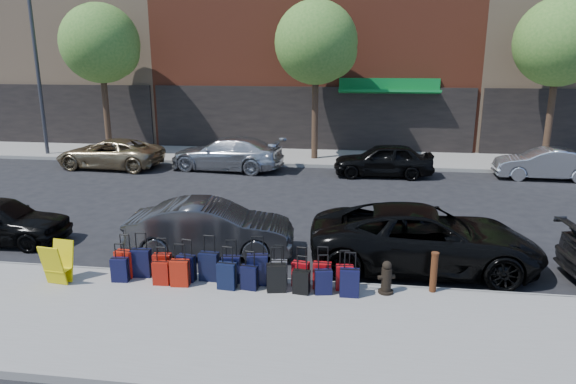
# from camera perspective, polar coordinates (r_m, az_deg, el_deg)

# --- Properties ---
(ground) EXTENTS (120.00, 120.00, 0.00)m
(ground) POSITION_cam_1_polar(r_m,az_deg,el_deg) (15.86, -1.99, -3.23)
(ground) COLOR black
(ground) RESTS_ON ground
(sidewalk_near) EXTENTS (60.00, 4.00, 0.15)m
(sidewalk_near) POSITION_cam_1_polar(r_m,az_deg,el_deg) (10.01, -8.68, -14.31)
(sidewalk_near) COLOR gray
(sidewalk_near) RESTS_ON ground
(sidewalk_far) EXTENTS (60.00, 4.00, 0.15)m
(sidewalk_far) POSITION_cam_1_polar(r_m,az_deg,el_deg) (25.45, 1.92, 3.88)
(sidewalk_far) COLOR gray
(sidewalk_far) RESTS_ON ground
(curb_near) EXTENTS (60.00, 0.08, 0.15)m
(curb_near) POSITION_cam_1_polar(r_m,az_deg,el_deg) (11.75, -5.85, -9.61)
(curb_near) COLOR gray
(curb_near) RESTS_ON ground
(curb_far) EXTENTS (60.00, 0.08, 0.15)m
(curb_far) POSITION_cam_1_polar(r_m,az_deg,el_deg) (23.48, 1.39, 2.95)
(curb_far) COLOR gray
(curb_far) RESTS_ON ground
(building_left) EXTENTS (15.00, 12.12, 16.00)m
(building_left) POSITION_cam_1_polar(r_m,az_deg,el_deg) (37.88, -22.70, 18.42)
(building_left) COLOR tan
(building_left) RESTS_ON ground
(tree_left) EXTENTS (3.80, 3.80, 7.27)m
(tree_left) POSITION_cam_1_polar(r_m,az_deg,el_deg) (27.38, -19.85, 15.05)
(tree_left) COLOR black
(tree_left) RESTS_ON sidewalk_far
(tree_center) EXTENTS (3.80, 3.80, 7.27)m
(tree_center) POSITION_cam_1_polar(r_m,az_deg,el_deg) (24.43, 3.46, 15.99)
(tree_center) COLOR black
(tree_center) RESTS_ON sidewalk_far
(tree_right) EXTENTS (3.80, 3.80, 7.27)m
(tree_right) POSITION_cam_1_polar(r_m,az_deg,el_deg) (25.78, 28.22, 14.26)
(tree_right) COLOR black
(tree_right) RESTS_ON sidewalk_far
(streetlight) EXTENTS (2.59, 0.18, 8.00)m
(streetlight) POSITION_cam_1_polar(r_m,az_deg,el_deg) (28.25, -25.81, 12.91)
(streetlight) COLOR #333338
(streetlight) RESTS_ON sidewalk_far
(suitcase_front_0) EXTENTS (0.43, 0.27, 0.97)m
(suitcase_front_0) POSITION_cam_1_polar(r_m,az_deg,el_deg) (12.09, -17.67, -7.58)
(suitcase_front_0) COLOR #B1180B
(suitcase_front_0) RESTS_ON sidewalk_near
(suitcase_front_1) EXTENTS (0.44, 0.26, 1.01)m
(suitcase_front_1) POSITION_cam_1_polar(r_m,az_deg,el_deg) (11.99, -15.97, -7.57)
(suitcase_front_1) COLOR black
(suitcase_front_1) RESTS_ON sidewalk_near
(suitcase_front_2) EXTENTS (0.41, 0.25, 0.94)m
(suitcase_front_2) POSITION_cam_1_polar(r_m,az_deg,el_deg) (11.74, -13.77, -8.02)
(suitcase_front_2) COLOR maroon
(suitcase_front_2) RESTS_ON sidewalk_near
(suitcase_front_3) EXTENTS (0.42, 0.28, 0.94)m
(suitcase_front_3) POSITION_cam_1_polar(r_m,az_deg,el_deg) (11.55, -11.22, -8.27)
(suitcase_front_3) COLOR black
(suitcase_front_3) RESTS_ON sidewalk_near
(suitcase_front_4) EXTENTS (0.43, 0.25, 1.02)m
(suitcase_front_4) POSITION_cam_1_polar(r_m,az_deg,el_deg) (11.48, -8.76, -8.16)
(suitcase_front_4) COLOR black
(suitcase_front_4) RESTS_ON sidewalk_near
(suitcase_front_5) EXTENTS (0.42, 0.26, 0.95)m
(suitcase_front_5) POSITION_cam_1_polar(r_m,az_deg,el_deg) (11.33, -6.34, -8.51)
(suitcase_front_5) COLOR black
(suitcase_front_5) RESTS_ON sidewalk_near
(suitcase_front_6) EXTENTS (0.48, 0.31, 1.07)m
(suitcase_front_6) POSITION_cam_1_polar(r_m,az_deg,el_deg) (11.16, -3.41, -8.60)
(suitcase_front_6) COLOR black
(suitcase_front_6) RESTS_ON sidewalk_near
(suitcase_front_7) EXTENTS (0.39, 0.24, 0.89)m
(suitcase_front_7) POSITION_cam_1_polar(r_m,az_deg,el_deg) (11.15, -1.05, -8.93)
(suitcase_front_7) COLOR #3F3F44
(suitcase_front_7) RESTS_ON sidewalk_near
(suitcase_front_8) EXTENTS (0.39, 0.25, 0.86)m
(suitcase_front_8) POSITION_cam_1_polar(r_m,az_deg,el_deg) (11.11, 1.41, -9.07)
(suitcase_front_8) COLOR #9F0A11
(suitcase_front_8) RESTS_ON sidewalk_near
(suitcase_front_9) EXTENTS (0.38, 0.22, 0.92)m
(suitcase_front_9) POSITION_cam_1_polar(r_m,az_deg,el_deg) (11.01, 3.81, -9.23)
(suitcase_front_9) COLOR #97090E
(suitcase_front_9) RESTS_ON sidewalk_near
(suitcase_front_10) EXTENTS (0.37, 0.22, 0.86)m
(suitcase_front_10) POSITION_cam_1_polar(r_m,az_deg,el_deg) (11.00, 6.28, -9.41)
(suitcase_front_10) COLOR #9C0A10
(suitcase_front_10) RESTS_ON sidewalk_near
(suitcase_back_0) EXTENTS (0.38, 0.24, 0.86)m
(suitcase_back_0) POSITION_cam_1_polar(r_m,az_deg,el_deg) (11.89, -18.15, -8.19)
(suitcase_back_0) COLOR black
(suitcase_back_0) RESTS_ON sidewalk_near
(suitcase_back_2) EXTENTS (0.36, 0.22, 0.84)m
(suitcase_back_2) POSITION_cam_1_polar(r_m,az_deg,el_deg) (11.50, -13.89, -8.71)
(suitcase_back_2) COLOR maroon
(suitcase_back_2) RESTS_ON sidewalk_near
(suitcase_back_3) EXTENTS (0.40, 0.25, 0.93)m
(suitcase_back_3) POSITION_cam_1_polar(r_m,az_deg,el_deg) (11.34, -11.92, -8.79)
(suitcase_back_3) COLOR #9D190A
(suitcase_back_3) RESTS_ON sidewalk_near
(suitcase_back_5) EXTENTS (0.41, 0.26, 0.92)m
(suitcase_back_5) POSITION_cam_1_polar(r_m,az_deg,el_deg) (11.04, -6.81, -9.22)
(suitcase_back_5) COLOR black
(suitcase_back_5) RESTS_ON sidewalk_near
(suitcase_back_6) EXTENTS (0.37, 0.24, 0.84)m
(suitcase_back_6) POSITION_cam_1_polar(r_m,az_deg,el_deg) (10.99, -4.33, -9.45)
(suitcase_back_6) COLOR black
(suitcase_back_6) RESTS_ON sidewalk_near
(suitcase_back_7) EXTENTS (0.44, 0.31, 0.96)m
(suitcase_back_7) POSITION_cam_1_polar(r_m,az_deg,el_deg) (10.85, -1.29, -9.50)
(suitcase_back_7) COLOR black
(suitcase_back_7) RESTS_ON sidewalk_near
(suitcase_back_8) EXTENTS (0.37, 0.24, 0.81)m
(suitcase_back_8) POSITION_cam_1_polar(r_m,az_deg,el_deg) (10.78, 1.49, -9.95)
(suitcase_back_8) COLOR black
(suitcase_back_8) RESTS_ON sidewalk_near
(suitcase_back_9) EXTENTS (0.39, 0.27, 0.84)m
(suitcase_back_9) POSITION_cam_1_polar(r_m,az_deg,el_deg) (10.78, 3.95, -9.92)
(suitcase_back_9) COLOR black
(suitcase_back_9) RESTS_ON sidewalk_near
(suitcase_back_10) EXTENTS (0.40, 0.24, 0.94)m
(suitcase_back_10) POSITION_cam_1_polar(r_m,az_deg,el_deg) (10.72, 6.85, -9.96)
(suitcase_back_10) COLOR black
(suitcase_back_10) RESTS_ON sidewalk_near
(fire_hydrant) EXTENTS (0.36, 0.32, 0.71)m
(fire_hydrant) POSITION_cam_1_polar(r_m,az_deg,el_deg) (10.95, 10.87, -9.40)
(fire_hydrant) COLOR black
(fire_hydrant) RESTS_ON sidewalk_near
(bollard) EXTENTS (0.16, 0.16, 0.87)m
(bollard) POSITION_cam_1_polar(r_m,az_deg,el_deg) (11.19, 15.90, -8.49)
(bollard) COLOR #38190C
(bollard) RESTS_ON sidewalk_near
(display_rack) EXTENTS (0.57, 0.61, 0.90)m
(display_rack) POSITION_cam_1_polar(r_m,az_deg,el_deg) (12.22, -24.20, -7.25)
(display_rack) COLOR #D6C50B
(display_rack) RESTS_ON sidewalk_near
(car_near_1) EXTENTS (4.31, 1.87, 1.38)m
(car_near_1) POSITION_cam_1_polar(r_m,az_deg,el_deg) (13.20, -8.56, -4.02)
(car_near_1) COLOR #353538
(car_near_1) RESTS_ON ground
(car_near_2) EXTENTS (5.40, 2.53, 1.49)m
(car_near_2) POSITION_cam_1_polar(r_m,az_deg,el_deg) (12.63, 14.91, -4.98)
(car_near_2) COLOR black
(car_near_2) RESTS_ON ground
(car_far_0) EXTENTS (4.87, 2.47, 1.32)m
(car_far_0) POSITION_cam_1_polar(r_m,az_deg,el_deg) (24.60, -19.18, 4.06)
(car_far_0) COLOR #9A845E
(car_far_0) RESTS_ON ground
(car_far_1) EXTENTS (5.26, 2.62, 1.47)m
(car_far_1) POSITION_cam_1_polar(r_m,az_deg,el_deg) (22.99, -6.82, 4.26)
(car_far_1) COLOR silver
(car_far_1) RESTS_ON ground
(car_far_2) EXTENTS (4.17, 1.80, 1.40)m
(car_far_2) POSITION_cam_1_polar(r_m,az_deg,el_deg) (21.95, 10.53, 3.52)
(car_far_2) COLOR black
(car_far_2) RESTS_ON ground
(car_far_3) EXTENTS (3.95, 1.48, 1.29)m
(car_far_3) POSITION_cam_1_polar(r_m,az_deg,el_deg) (23.58, 26.61, 2.83)
(car_far_3) COLOR #BABCC1
(car_far_3) RESTS_ON ground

